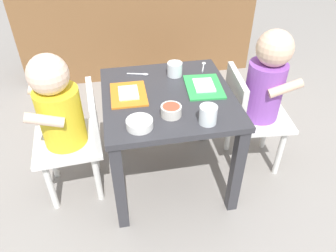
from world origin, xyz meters
TOP-DOWN VIEW (x-y plane):
  - ground_plane at (0.00, 0.00)m, footprint 7.00×7.00m
  - dining_table at (0.00, 0.00)m, footprint 0.54×0.56m
  - seated_child_left at (-0.43, 0.00)m, footprint 0.30×0.30m
  - seated_child_right at (0.43, 0.02)m, footprint 0.30×0.30m
  - dog at (0.16, 0.54)m, footprint 0.35×0.34m
  - food_tray_left at (-0.16, 0.03)m, footprint 0.15×0.19m
  - food_tray_right at (0.16, 0.03)m, footprint 0.17×0.21m
  - water_cup_left at (0.06, 0.16)m, footprint 0.07×0.07m
  - water_cup_right at (0.11, -0.21)m, footprint 0.07×0.07m
  - cereal_bowl_right_side at (-0.14, -0.20)m, footprint 0.10×0.10m
  - cereal_bowl_left_side at (-0.02, -0.14)m, footprint 0.08×0.08m
  - spoon_by_left_tray at (0.21, 0.22)m, footprint 0.05×0.10m
  - spoon_by_right_tray at (-0.09, 0.19)m, footprint 0.10×0.04m

SIDE VIEW (x-z plane):
  - ground_plane at x=0.00m, z-range 0.00..0.00m
  - dog at x=0.16m, z-range 0.05..0.36m
  - dining_table at x=0.00m, z-range 0.15..0.62m
  - seated_child_left at x=-0.43m, z-range 0.09..0.79m
  - seated_child_right at x=0.43m, z-range 0.09..0.80m
  - spoon_by_left_tray at x=0.21m, z-range 0.47..0.48m
  - spoon_by_right_tray at x=-0.09m, z-range 0.47..0.48m
  - food_tray_right at x=0.16m, z-range 0.47..0.49m
  - food_tray_left at x=-0.16m, z-range 0.47..0.49m
  - cereal_bowl_right_side at x=-0.14m, z-range 0.47..0.51m
  - cereal_bowl_left_side at x=-0.02m, z-range 0.47..0.52m
  - water_cup_left at x=0.06m, z-range 0.47..0.53m
  - water_cup_right at x=0.11m, z-range 0.47..0.54m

